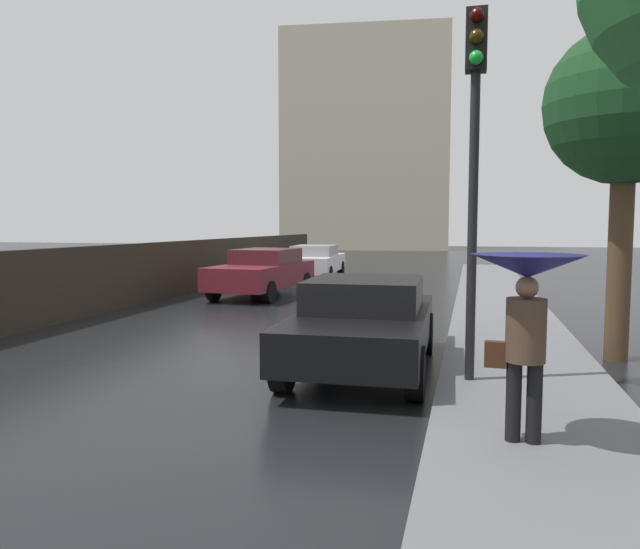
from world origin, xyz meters
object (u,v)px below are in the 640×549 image
Objects in this scene: pedestrian_with_umbrella_far at (526,295)px; street_tree_near at (626,108)px; car_white_behind_camera at (315,261)px; traffic_light at (475,128)px; car_black_far_ahead at (364,322)px; car_maroon_mid_road at (263,271)px.

street_tree_near is (1.75, 4.50, 2.40)m from pedestrian_with_umbrella_far.
pedestrian_with_umbrella_far is at bearing 107.23° from car_white_behind_camera.
traffic_light is at bearing -133.52° from street_tree_near.
pedestrian_with_umbrella_far is 5.40m from street_tree_near.
car_black_far_ahead reaches higher than car_white_behind_camera.
traffic_light reaches higher than car_maroon_mid_road.
car_black_far_ahead is 0.93× the size of car_white_behind_camera.
traffic_light is (6.08, -9.06, 2.60)m from car_maroon_mid_road.
car_white_behind_camera is 18.37m from pedestrian_with_umbrella_far.
car_black_far_ahead is 5.19m from street_tree_near.
pedestrian_with_umbrella_far is (6.57, -11.20, 0.77)m from car_maroon_mid_road.
pedestrian_with_umbrella_far is 2.86m from traffic_light.
pedestrian_with_umbrella_far is (2.00, -2.89, 0.80)m from car_black_far_ahead.
car_maroon_mid_road is 11.22m from traffic_light.
car_maroon_mid_road is 0.99× the size of car_white_behind_camera.
car_maroon_mid_road reaches higher than car_black_far_ahead.
pedestrian_with_umbrella_far is at bearing -57.08° from car_black_far_ahead.
car_black_far_ahead is (4.57, -8.31, -0.03)m from car_maroon_mid_road.
traffic_light reaches higher than car_white_behind_camera.
car_white_behind_camera is 0.88× the size of street_tree_near.
street_tree_near reaches higher than car_black_far_ahead.
car_maroon_mid_road is 2.63× the size of pedestrian_with_umbrella_far.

